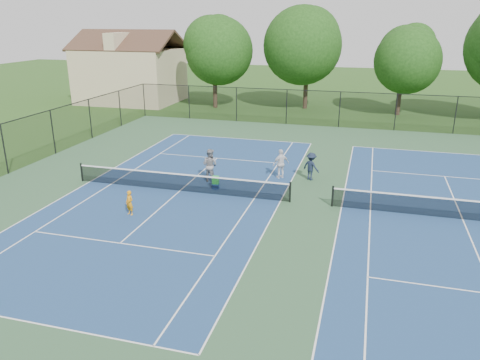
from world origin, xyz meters
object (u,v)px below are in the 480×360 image
(ball_crate, at_px, (216,186))
(tree_back_b, at_px, (308,41))
(clapboard_house, at_px, (131,73))
(ball_hopper, at_px, (215,180))
(bystander_a, at_px, (281,164))
(tree_back_c, at_px, (404,56))
(tree_back_a, at_px, (214,47))
(child_player, at_px, (130,203))
(instructor, at_px, (210,165))
(bystander_b, at_px, (311,166))

(ball_crate, bearing_deg, tree_back_b, 87.11)
(clapboard_house, distance_m, ball_hopper, 30.06)
(tree_back_b, bearing_deg, bystander_a, -85.44)
(tree_back_c, xyz_separation_m, ball_hopper, (-10.27, -24.14, -4.98))
(tree_back_c, bearing_deg, ball_crate, -113.05)
(tree_back_a, relative_size, child_player, 7.66)
(ball_hopper, bearing_deg, tree_back_c, 66.95)
(tree_back_b, relative_size, tree_back_c, 1.19)
(instructor, bearing_deg, clapboard_house, -40.00)
(tree_back_b, height_order, clapboard_house, tree_back_b)
(child_player, height_order, instructor, instructor)
(tree_back_c, distance_m, clapboard_house, 28.10)
(child_player, relative_size, instructor, 0.63)
(tree_back_a, xyz_separation_m, tree_back_c, (18.00, 1.00, -0.56))
(tree_back_a, height_order, ball_crate, tree_back_a)
(ball_crate, bearing_deg, instructor, 122.19)
(child_player, xyz_separation_m, bystander_a, (5.81, 7.18, 0.26))
(tree_back_b, bearing_deg, ball_hopper, -92.89)
(tree_back_b, relative_size, bystander_b, 6.24)
(tree_back_c, bearing_deg, bystander_a, -108.62)
(tree_back_b, height_order, tree_back_c, tree_back_b)
(child_player, distance_m, instructor, 5.92)
(ball_hopper, bearing_deg, tree_back_b, 87.11)
(tree_back_b, xyz_separation_m, instructor, (-1.95, -24.06, -5.65))
(instructor, distance_m, ball_crate, 1.51)
(bystander_b, bearing_deg, child_player, 73.94)
(bystander_a, distance_m, ball_crate, 4.16)
(tree_back_b, distance_m, ball_crate, 25.98)
(tree_back_b, distance_m, ball_hopper, 25.90)
(clapboard_house, height_order, bystander_a, clapboard_house)
(ball_crate, bearing_deg, bystander_a, 41.77)
(instructor, relative_size, ball_crate, 5.37)
(bystander_a, xyz_separation_m, bystander_b, (1.71, 0.14, -0.05))
(ball_hopper, bearing_deg, instructor, 122.19)
(child_player, xyz_separation_m, bystander_b, (7.52, 7.32, 0.21))
(tree_back_a, relative_size, ball_crate, 25.86)
(tree_back_a, relative_size, bystander_a, 5.35)
(instructor, bearing_deg, child_player, 82.98)
(bystander_b, bearing_deg, tree_back_a, -28.61)
(bystander_a, bearing_deg, tree_back_a, -100.84)
(tree_back_b, bearing_deg, clapboard_house, -176.99)
(tree_back_c, bearing_deg, child_player, -114.49)
(bystander_b, bearing_deg, bystander_a, 34.30)
(clapboard_house, xyz_separation_m, child_player, (14.98, -28.59, -2.49))
(tree_back_b, xyz_separation_m, bystander_a, (1.79, -22.41, -5.74))
(instructor, relative_size, bystander_b, 1.18)
(tree_back_b, distance_m, instructor, 24.79)
(tree_back_c, relative_size, bystander_a, 4.91)
(tree_back_b, height_order, bystander_b, tree_back_b)
(instructor, relative_size, ball_hopper, 4.59)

